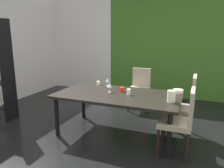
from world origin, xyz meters
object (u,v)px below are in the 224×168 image
(cup_right, at_px, (122,90))
(pitcher_left, at_px, (171,96))
(dining_table, at_px, (118,98))
(chair_right_near, at_px, (181,119))
(serving_bowl_east, at_px, (178,91))
(wine_glass_center, at_px, (107,80))
(chair_right_far, at_px, (185,104))
(cup_corner, at_px, (129,92))
(wine_glass_south, at_px, (110,85))
(cup_north, at_px, (98,83))
(chair_head_far, at_px, (140,86))

(cup_right, relative_size, pitcher_left, 0.46)
(dining_table, distance_m, pitcher_left, 0.90)
(dining_table, relative_size, chair_right_near, 2.09)
(serving_bowl_east, bearing_deg, wine_glass_center, 179.94)
(chair_right_near, xyz_separation_m, cup_right, (-1.03, 0.47, 0.20))
(dining_table, xyz_separation_m, chair_right_far, (1.05, 0.32, -0.07))
(dining_table, height_order, pitcher_left, pitcher_left)
(wine_glass_center, bearing_deg, cup_corner, -38.33)
(chair_right_near, distance_m, cup_corner, 0.94)
(chair_right_far, relative_size, wine_glass_center, 6.75)
(dining_table, height_order, wine_glass_south, wine_glass_south)
(wine_glass_south, xyz_separation_m, wine_glass_center, (-0.22, 0.41, -0.01))
(chair_right_far, relative_size, serving_bowl_east, 6.02)
(chair_right_far, xyz_separation_m, cup_right, (-1.03, -0.17, 0.18))
(cup_corner, relative_size, cup_north, 1.38)
(cup_corner, bearing_deg, serving_bowl_east, 31.76)
(wine_glass_center, bearing_deg, cup_north, 177.20)
(wine_glass_center, xyz_separation_m, cup_north, (-0.20, 0.01, -0.07))
(chair_head_far, bearing_deg, cup_right, 90.62)
(serving_bowl_east, bearing_deg, pitcher_left, -93.79)
(cup_corner, xyz_separation_m, pitcher_left, (0.69, -0.14, 0.04))
(chair_right_near, bearing_deg, wine_glass_center, 61.58)
(chair_right_far, bearing_deg, wine_glass_south, 102.70)
(wine_glass_south, relative_size, cup_corner, 1.59)
(cup_right, bearing_deg, serving_bowl_east, 18.71)
(serving_bowl_east, bearing_deg, chair_right_near, -80.34)
(serving_bowl_east, bearing_deg, chair_right_far, -44.11)
(cup_corner, bearing_deg, chair_right_far, 20.11)
(chair_right_far, distance_m, cup_corner, 0.94)
(cup_right, bearing_deg, pitcher_left, -18.22)
(dining_table, xyz_separation_m, serving_bowl_east, (0.92, 0.45, 0.09))
(dining_table, xyz_separation_m, cup_right, (0.02, 0.15, 0.10))
(cup_right, height_order, pitcher_left, pitcher_left)
(cup_north, bearing_deg, chair_right_far, -5.06)
(wine_glass_south, relative_size, serving_bowl_east, 0.91)
(chair_head_far, height_order, pitcher_left, chair_head_far)
(dining_table, relative_size, chair_right_far, 1.95)
(wine_glass_center, relative_size, pitcher_left, 0.88)
(chair_right_far, xyz_separation_m, pitcher_left, (-0.18, -0.45, 0.23))
(chair_head_far, distance_m, pitcher_left, 1.79)
(serving_bowl_east, distance_m, cup_north, 1.50)
(chair_head_far, height_order, chair_right_far, chair_right_far)
(chair_right_far, distance_m, wine_glass_south, 1.28)
(chair_right_far, relative_size, wine_glass_south, 6.60)
(wine_glass_center, bearing_deg, chair_right_near, -28.42)
(serving_bowl_east, relative_size, pitcher_left, 0.99)
(chair_head_far, xyz_separation_m, serving_bowl_east, (0.91, -0.96, 0.21))
(chair_head_far, distance_m, cup_north, 1.13)
(wine_glass_center, relative_size, cup_right, 1.94)
(chair_right_near, distance_m, serving_bowl_east, 0.81)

